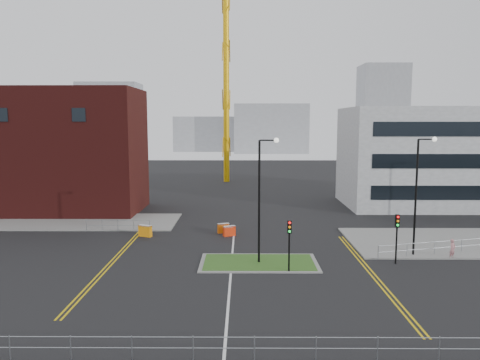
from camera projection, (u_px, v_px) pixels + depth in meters
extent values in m
plane|color=black|center=(228.00, 306.00, 26.30)|extent=(200.00, 200.00, 0.00)
cube|color=slate|center=(41.00, 222.00, 48.24)|extent=(28.00, 8.00, 0.12)
cube|color=slate|center=(259.00, 263.00, 34.22)|extent=(8.60, 4.60, 0.08)
cube|color=#2D541C|center=(259.00, 263.00, 34.22)|extent=(8.00, 4.00, 0.12)
cube|color=#4F1513|center=(61.00, 151.00, 53.33)|extent=(18.00, 10.00, 14.00)
cube|color=black|center=(1.00, 115.00, 47.88)|extent=(1.40, 0.10, 1.40)
cube|color=black|center=(79.00, 115.00, 47.83)|extent=(1.40, 0.10, 1.40)
cube|color=#A0A3A4|center=(448.00, 157.00, 57.15)|extent=(25.00, 12.00, 12.00)
cube|color=black|center=(471.00, 193.00, 51.61)|extent=(22.00, 0.10, 1.60)
cube|color=black|center=(472.00, 161.00, 51.17)|extent=(22.00, 0.10, 1.60)
cube|color=black|center=(474.00, 129.00, 50.74)|extent=(22.00, 0.10, 1.60)
cylinder|color=#F3B30E|center=(226.00, 76.00, 78.65)|extent=(1.00, 1.00, 35.88)
cylinder|color=black|center=(259.00, 203.00, 33.67)|extent=(0.16, 0.16, 9.00)
cylinder|color=black|center=(268.00, 140.00, 33.10)|extent=(1.20, 0.10, 0.10)
sphere|color=silver|center=(276.00, 140.00, 33.10)|extent=(0.36, 0.36, 0.36)
cylinder|color=black|center=(416.00, 198.00, 35.58)|extent=(0.16, 0.16, 9.00)
cylinder|color=black|center=(427.00, 139.00, 35.01)|extent=(1.20, 0.10, 0.10)
sphere|color=silver|center=(435.00, 139.00, 35.01)|extent=(0.36, 0.36, 0.36)
cylinder|color=black|center=(289.00, 251.00, 32.04)|extent=(0.12, 0.12, 3.00)
cube|color=black|center=(289.00, 227.00, 31.83)|extent=(0.28, 0.22, 0.90)
sphere|color=red|center=(290.00, 223.00, 31.66)|extent=(0.18, 0.18, 0.18)
sphere|color=orange|center=(290.00, 227.00, 31.70)|extent=(0.18, 0.18, 0.18)
sphere|color=#0CCC33|center=(290.00, 231.00, 31.74)|extent=(0.18, 0.18, 0.18)
cylinder|color=black|center=(396.00, 244.00, 33.98)|extent=(0.12, 0.12, 3.00)
cube|color=black|center=(397.00, 221.00, 33.77)|extent=(0.28, 0.22, 0.90)
sphere|color=red|center=(398.00, 217.00, 33.60)|extent=(0.18, 0.18, 0.18)
sphere|color=orange|center=(398.00, 221.00, 33.64)|extent=(0.18, 0.18, 0.18)
sphere|color=#0CCC33|center=(398.00, 225.00, 33.67)|extent=(0.18, 0.18, 0.18)
cylinder|color=gray|center=(224.00, 337.00, 20.22)|extent=(24.00, 0.04, 0.04)
cylinder|color=gray|center=(224.00, 348.00, 20.28)|extent=(24.00, 0.04, 0.04)
cylinder|color=gray|center=(118.00, 220.00, 44.10)|extent=(6.00, 0.04, 0.04)
cylinder|color=gray|center=(118.00, 226.00, 44.16)|extent=(6.00, 0.04, 0.04)
cylinder|color=gray|center=(86.00, 226.00, 44.18)|extent=(0.05, 0.05, 1.10)
cylinder|color=gray|center=(150.00, 226.00, 44.14)|extent=(0.05, 0.05, 1.10)
cylinder|color=gray|center=(378.00, 252.00, 35.09)|extent=(0.05, 0.05, 1.10)
cube|color=silver|center=(229.00, 293.00, 28.28)|extent=(0.15, 30.00, 0.01)
cube|color=gold|center=(116.00, 255.00, 36.28)|extent=(0.12, 24.00, 0.01)
cube|color=gold|center=(120.00, 255.00, 36.27)|extent=(0.12, 24.00, 0.01)
cube|color=gold|center=(369.00, 272.00, 32.19)|extent=(0.12, 20.00, 0.01)
cube|color=gold|center=(373.00, 272.00, 32.19)|extent=(0.12, 20.00, 0.01)
cube|color=gray|center=(111.00, 119.00, 144.24)|extent=(18.00, 12.00, 22.00)
cube|color=gray|center=(271.00, 129.00, 154.23)|extent=(24.00, 12.00, 16.00)
cube|color=gray|center=(382.00, 110.00, 148.31)|extent=(14.00, 12.00, 28.00)
cube|color=gray|center=(218.00, 134.00, 164.51)|extent=(30.00, 12.00, 12.00)
imported|color=tan|center=(452.00, 249.00, 35.23)|extent=(0.67, 0.61, 1.53)
cube|color=orange|center=(145.00, 231.00, 42.16)|extent=(1.30, 0.88, 1.03)
cube|color=silver|center=(145.00, 226.00, 42.10)|extent=(1.30, 0.88, 0.12)
cube|color=#F5320D|center=(229.00, 231.00, 42.35)|extent=(1.16, 0.80, 0.92)
cube|color=silver|center=(229.00, 226.00, 42.30)|extent=(1.16, 0.80, 0.11)
cube|color=#E15C0C|center=(223.00, 228.00, 43.54)|extent=(1.13, 0.69, 0.89)
cube|color=silver|center=(223.00, 224.00, 43.49)|extent=(1.13, 0.69, 0.11)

